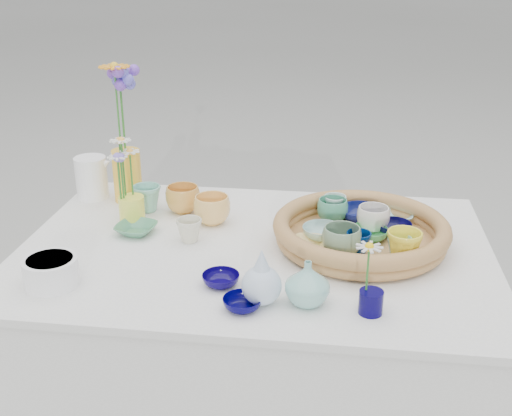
# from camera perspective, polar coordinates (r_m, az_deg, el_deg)

# --- Properties ---
(wicker_tray) EXTENTS (0.47, 0.47, 0.08)m
(wicker_tray) POSITION_cam_1_polar(r_m,az_deg,el_deg) (1.74, 9.29, -2.11)
(wicker_tray) COLOR olive
(wicker_tray) RESTS_ON display_table
(tray_ceramic_0) EXTENTS (0.15, 0.15, 0.04)m
(tray_ceramic_0) POSITION_cam_1_polar(r_m,az_deg,el_deg) (1.86, 9.31, -0.57)
(tray_ceramic_0) COLOR navy
(tray_ceramic_0) RESTS_ON wicker_tray
(tray_ceramic_1) EXTENTS (0.12, 0.12, 0.03)m
(tray_ceramic_1) POSITION_cam_1_polar(r_m,az_deg,el_deg) (1.80, 12.15, -1.76)
(tray_ceramic_1) COLOR #070534
(tray_ceramic_1) RESTS_ON wicker_tray
(tray_ceramic_2) EXTENTS (0.12, 0.12, 0.08)m
(tray_ceramic_2) POSITION_cam_1_polar(r_m,az_deg,el_deg) (1.63, 13.00, -3.37)
(tray_ceramic_2) COLOR yellow
(tray_ceramic_2) RESTS_ON wicker_tray
(tray_ceramic_3) EXTENTS (0.11, 0.11, 0.03)m
(tray_ceramic_3) POSITION_cam_1_polar(r_m,az_deg,el_deg) (1.75, 10.06, -2.29)
(tray_ceramic_3) COLOR #46A359
(tray_ceramic_3) RESTS_ON wicker_tray
(tray_ceramic_4) EXTENTS (0.13, 0.13, 0.08)m
(tray_ceramic_4) POSITION_cam_1_polar(r_m,az_deg,el_deg) (1.64, 7.61, -2.97)
(tray_ceramic_4) COLOR slate
(tray_ceramic_4) RESTS_ON wicker_tray
(tray_ceramic_5) EXTENTS (0.13, 0.13, 0.03)m
(tray_ceramic_5) POSITION_cam_1_polar(r_m,az_deg,el_deg) (1.74, 5.89, -2.18)
(tray_ceramic_5) COLOR #92BAB4
(tray_ceramic_5) RESTS_ON wicker_tray
(tray_ceramic_6) EXTENTS (0.08, 0.08, 0.06)m
(tray_ceramic_6) POSITION_cam_1_polar(r_m,az_deg,el_deg) (1.88, 7.01, 0.20)
(tray_ceramic_6) COLOR silver
(tray_ceramic_6) RESTS_ON wicker_tray
(tray_ceramic_7) EXTENTS (0.12, 0.12, 0.07)m
(tray_ceramic_7) POSITION_cam_1_polar(r_m,az_deg,el_deg) (1.79, 10.37, -0.96)
(tray_ceramic_7) COLOR white
(tray_ceramic_7) RESTS_ON wicker_tray
(tray_ceramic_8) EXTENTS (0.09, 0.09, 0.02)m
(tray_ceramic_8) POSITION_cam_1_polar(r_m,az_deg,el_deg) (1.89, 12.46, -0.70)
(tray_ceramic_8) COLOR #A6E2F0
(tray_ceramic_8) RESTS_ON wicker_tray
(tray_ceramic_9) EXTENTS (0.06, 0.06, 0.06)m
(tray_ceramic_9) POSITION_cam_1_polar(r_m,az_deg,el_deg) (1.66, 9.09, -3.10)
(tray_ceramic_9) COLOR #011B52
(tray_ceramic_9) RESTS_ON wicker_tray
(tray_ceramic_10) EXTENTS (0.10, 0.10, 0.02)m
(tray_ceramic_10) POSITION_cam_1_polar(r_m,az_deg,el_deg) (1.68, 4.84, -3.17)
(tray_ceramic_10) COLOR #EECE79
(tray_ceramic_10) RESTS_ON wicker_tray
(tray_ceramic_11) EXTENTS (0.07, 0.07, 0.06)m
(tray_ceramic_11) POSITION_cam_1_polar(r_m,az_deg,el_deg) (1.65, 12.61, -3.51)
(tray_ceramic_11) COLOR #81BEAA
(tray_ceramic_11) RESTS_ON wicker_tray
(tray_ceramic_12) EXTENTS (0.10, 0.10, 0.07)m
(tray_ceramic_12) POSITION_cam_1_polar(r_m,az_deg,el_deg) (1.83, 6.82, -0.23)
(tray_ceramic_12) COLOR #419271
(tray_ceramic_12) RESTS_ON wicker_tray
(loose_ceramic_0) EXTENTS (0.12, 0.12, 0.08)m
(loose_ceramic_0) POSITION_cam_1_polar(r_m,az_deg,el_deg) (1.95, -6.52, 0.78)
(loose_ceramic_0) COLOR gold
(loose_ceramic_0) RESTS_ON display_table
(loose_ceramic_1) EXTENTS (0.11, 0.11, 0.08)m
(loose_ceramic_1) POSITION_cam_1_polar(r_m,az_deg,el_deg) (1.86, -3.93, -0.15)
(loose_ceramic_1) COLOR #F4BC62
(loose_ceramic_1) RESTS_ON display_table
(loose_ceramic_2) EXTENTS (0.13, 0.13, 0.03)m
(loose_ceramic_2) POSITION_cam_1_polar(r_m,az_deg,el_deg) (1.83, -10.61, -1.84)
(loose_ceramic_2) COLOR #488B64
(loose_ceramic_2) RESTS_ON display_table
(loose_ceramic_3) EXTENTS (0.09, 0.09, 0.06)m
(loose_ceramic_3) POSITION_cam_1_polar(r_m,az_deg,el_deg) (1.76, -5.93, -1.98)
(loose_ceramic_3) COLOR beige
(loose_ceramic_3) RESTS_ON display_table
(loose_ceramic_4) EXTENTS (0.11, 0.11, 0.03)m
(loose_ceramic_4) POSITION_cam_1_polar(r_m,az_deg,el_deg) (1.54, -3.15, -6.38)
(loose_ceramic_4) COLOR #080041
(loose_ceramic_4) RESTS_ON display_table
(loose_ceramic_5) EXTENTS (0.09, 0.09, 0.08)m
(loose_ceramic_5) POSITION_cam_1_polar(r_m,az_deg,el_deg) (1.97, -9.66, 0.86)
(loose_ceramic_5) COLOR #7BC3AD
(loose_ceramic_5) RESTS_ON display_table
(loose_ceramic_6) EXTENTS (0.10, 0.10, 0.03)m
(loose_ceramic_6) POSITION_cam_1_polar(r_m,az_deg,el_deg) (1.44, -1.23, -8.49)
(loose_ceramic_6) COLOR #030042
(loose_ceramic_6) RESTS_ON display_table
(fluted_bowl) EXTENTS (0.15, 0.15, 0.07)m
(fluted_bowl) POSITION_cam_1_polar(r_m,az_deg,el_deg) (1.61, -17.76, -5.41)
(fluted_bowl) COLOR white
(fluted_bowl) RESTS_ON display_table
(bud_vase_paleblue) EXTENTS (0.11, 0.11, 0.14)m
(bud_vase_paleblue) POSITION_cam_1_polar(r_m,az_deg,el_deg) (1.44, 0.50, -6.05)
(bud_vase_paleblue) COLOR silver
(bud_vase_paleblue) RESTS_ON display_table
(bud_vase_seafoam) EXTENTS (0.11, 0.11, 0.11)m
(bud_vase_seafoam) POSITION_cam_1_polar(r_m,az_deg,el_deg) (1.45, 4.59, -6.65)
(bud_vase_seafoam) COLOR #82C0B4
(bud_vase_seafoam) RESTS_ON display_table
(bud_vase_cobalt) EXTENTS (0.07, 0.07, 0.05)m
(bud_vase_cobalt) POSITION_cam_1_polar(r_m,az_deg,el_deg) (1.44, 10.17, -8.24)
(bud_vase_cobalt) COLOR #05003B
(bud_vase_cobalt) RESTS_ON display_table
(single_daisy) EXTENTS (0.08, 0.08, 0.12)m
(single_daisy) POSITION_cam_1_polar(r_m,az_deg,el_deg) (1.41, 9.90, -5.33)
(single_daisy) COLOR silver
(single_daisy) RESTS_ON bud_vase_cobalt
(tall_vase_yellow) EXTENTS (0.12, 0.12, 0.17)m
(tall_vase_yellow) POSITION_cam_1_polar(r_m,az_deg,el_deg) (2.05, -11.36, 2.85)
(tall_vase_yellow) COLOR yellow
(tall_vase_yellow) RESTS_ON display_table
(gerbera) EXTENTS (0.11, 0.11, 0.28)m
(gerbera) POSITION_cam_1_polar(r_m,az_deg,el_deg) (1.98, -12.18, 8.51)
(gerbera) COLOR orange
(gerbera) RESTS_ON tall_vase_yellow
(hydrangea) EXTENTS (0.10, 0.10, 0.31)m
(hydrangea) POSITION_cam_1_polar(r_m,az_deg,el_deg) (2.01, -11.79, 8.18)
(hydrangea) COLOR #5C57CE
(hydrangea) RESTS_ON tall_vase_yellow
(white_pitcher) EXTENTS (0.16, 0.13, 0.13)m
(white_pitcher) POSITION_cam_1_polar(r_m,az_deg,el_deg) (2.10, -14.42, 2.63)
(white_pitcher) COLOR white
(white_pitcher) RESTS_ON display_table
(daisy_cup) EXTENTS (0.08, 0.08, 0.08)m
(daisy_cup) POSITION_cam_1_polar(r_m,az_deg,el_deg) (1.89, -10.97, -0.15)
(daisy_cup) COLOR #EFF24B
(daisy_cup) RESTS_ON display_table
(daisy_posy) EXTENTS (0.10, 0.10, 0.17)m
(daisy_posy) POSITION_cam_1_polar(r_m,az_deg,el_deg) (1.86, -11.60, 3.49)
(daisy_posy) COLOR white
(daisy_posy) RESTS_ON daisy_cup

